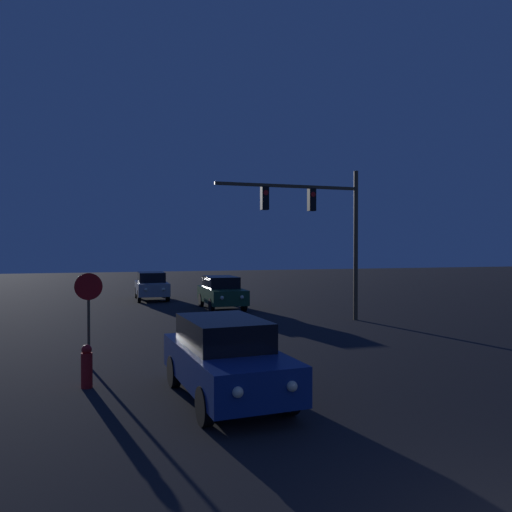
{
  "coord_description": "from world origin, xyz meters",
  "views": [
    {
      "loc": [
        -4.5,
        -3.36,
        3.0
      ],
      "look_at": [
        0.0,
        10.59,
        2.76
      ],
      "focal_mm": 35.0,
      "sensor_mm": 36.0,
      "label": 1
    }
  ],
  "objects_px": {
    "car_mid": "(221,292)",
    "car_far": "(151,285)",
    "stop_sign": "(89,302)",
    "car_near": "(225,357)",
    "fire_hydrant": "(87,366)",
    "traffic_signal_mast": "(321,219)"
  },
  "relations": [
    {
      "from": "car_near",
      "to": "traffic_signal_mast",
      "type": "bearing_deg",
      "value": -128.47
    },
    {
      "from": "car_mid",
      "to": "fire_hydrant",
      "type": "distance_m",
      "value": 13.99
    },
    {
      "from": "car_far",
      "to": "stop_sign",
      "type": "bearing_deg",
      "value": 79.85
    },
    {
      "from": "car_near",
      "to": "car_far",
      "type": "relative_size",
      "value": 1.01
    },
    {
      "from": "car_near",
      "to": "fire_hydrant",
      "type": "relative_size",
      "value": 4.56
    },
    {
      "from": "car_mid",
      "to": "car_far",
      "type": "xyz_separation_m",
      "value": [
        -2.82,
        5.38,
        0.0
      ]
    },
    {
      "from": "traffic_signal_mast",
      "to": "fire_hydrant",
      "type": "height_order",
      "value": "traffic_signal_mast"
    },
    {
      "from": "stop_sign",
      "to": "fire_hydrant",
      "type": "bearing_deg",
      "value": -90.58
    },
    {
      "from": "stop_sign",
      "to": "fire_hydrant",
      "type": "xyz_separation_m",
      "value": [
        -0.02,
        -1.99,
        -1.18
      ]
    },
    {
      "from": "traffic_signal_mast",
      "to": "stop_sign",
      "type": "relative_size",
      "value": 2.61
    },
    {
      "from": "car_mid",
      "to": "stop_sign",
      "type": "distance_m",
      "value": 12.25
    },
    {
      "from": "car_near",
      "to": "traffic_signal_mast",
      "type": "height_order",
      "value": "traffic_signal_mast"
    },
    {
      "from": "car_near",
      "to": "car_far",
      "type": "bearing_deg",
      "value": -95.08
    },
    {
      "from": "car_near",
      "to": "stop_sign",
      "type": "relative_size",
      "value": 1.79
    },
    {
      "from": "car_far",
      "to": "fire_hydrant",
      "type": "height_order",
      "value": "car_far"
    },
    {
      "from": "car_mid",
      "to": "fire_hydrant",
      "type": "bearing_deg",
      "value": 65.02
    },
    {
      "from": "car_near",
      "to": "stop_sign",
      "type": "height_order",
      "value": "stop_sign"
    },
    {
      "from": "car_near",
      "to": "car_far",
      "type": "xyz_separation_m",
      "value": [
        0.63,
        19.63,
        0.0
      ]
    },
    {
      "from": "car_mid",
      "to": "fire_hydrant",
      "type": "xyz_separation_m",
      "value": [
        -6.09,
        -12.59,
        -0.37
      ]
    },
    {
      "from": "car_far",
      "to": "stop_sign",
      "type": "distance_m",
      "value": 16.33
    },
    {
      "from": "traffic_signal_mast",
      "to": "car_mid",
      "type": "bearing_deg",
      "value": 117.16
    },
    {
      "from": "car_far",
      "to": "traffic_signal_mast",
      "type": "height_order",
      "value": "traffic_signal_mast"
    }
  ]
}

